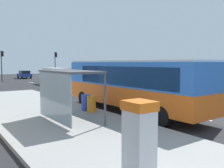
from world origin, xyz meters
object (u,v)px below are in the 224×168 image
Objects in this scene: recycling_bin_blue at (86,102)px; bus_shelter at (64,83)px; ticket_machine at (139,138)px; traffic_light_near_side at (56,61)px; white_van at (56,75)px; recycling_bin_orange at (91,104)px; bus at (130,82)px; sedan_near at (24,74)px; traffic_light_far_side at (2,61)px.

bus_shelter is at bearing -140.22° from recycling_bin_blue.
ticket_machine is 39.10m from traffic_light_near_side.
white_van is 2.71× the size of ticket_machine.
bus is at bearing -11.42° from recycling_bin_orange.
traffic_light_near_side is (12.86, 36.86, 2.11)m from ticket_machine.
white_van reaches higher than ticket_machine.
bus_shelter is (-11.91, -30.17, -1.19)m from traffic_light_near_side.
recycling_bin_orange is 0.24× the size of bus_shelter.
white_van is at bearing 72.41° from recycling_bin_blue.
traffic_light_near_side reaches higher than recycling_bin_blue.
bus_shelter is (-2.21, -1.84, 1.44)m from recycling_bin_blue.
recycling_bin_blue is 3.22m from bus_shelter.
sedan_near is 1.11× the size of bus_shelter.
ticket_machine reaches higher than recycling_bin_blue.
sedan_near is 37.57m from recycling_bin_orange.
bus is 30.40m from traffic_light_far_side.
traffic_light_near_side is at bearing 71.10° from recycling_bin_blue.
recycling_bin_orange is at bearing -90.00° from recycling_bin_blue.
traffic_light_near_side reaches higher than ticket_machine.
traffic_light_near_side reaches higher than white_van.
recycling_bin_orange is at bearing -108.48° from traffic_light_near_side.
bus_shelter reaches higher than sedan_near.
bus is 37.74m from sedan_near.
recycling_bin_orange is 1.00× the size of recycling_bin_blue.
ticket_machine is at bearing -127.63° from bus.
traffic_light_near_side is 8.64m from traffic_light_far_side.
bus_shelter is at bearing -96.11° from traffic_light_far_side.
traffic_light_far_side is (1.10, 29.83, 2.64)m from recycling_bin_orange.
traffic_light_far_side is (1.10, 29.13, 2.64)m from recycling_bin_blue.
white_van is 16.13m from sedan_near.
bus_shelter reaches higher than recycling_bin_blue.
bus is 2.11× the size of white_van.
recycling_bin_blue is at bearing -100.15° from sedan_near.
ticket_machine is 8.46m from recycling_bin_orange.
bus_shelter reaches higher than ticket_machine.
sedan_near is 4.66× the size of recycling_bin_orange.
bus_shelter is at bearing -152.69° from recycling_bin_orange.
traffic_light_near_side is at bearing 76.28° from bus.
traffic_light_near_side is at bearing 67.94° from white_van.
recycling_bin_blue is 0.24× the size of bus_shelter.
white_van reaches higher than sedan_near.
recycling_bin_blue is at bearing 39.78° from bus_shelter.
bus is 2.76× the size of bus_shelter.
recycling_bin_orange is 2.88m from bus_shelter.
traffic_light_far_side reaches higher than sedan_near.
recycling_bin_blue is at bearing 69.65° from ticket_machine.
traffic_light_near_side is at bearing -5.31° from traffic_light_far_side.
ticket_machine is (-5.65, -7.33, -0.67)m from bus.
white_van is 1.19× the size of sedan_near.
white_van is 9.00m from traffic_light_near_side.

